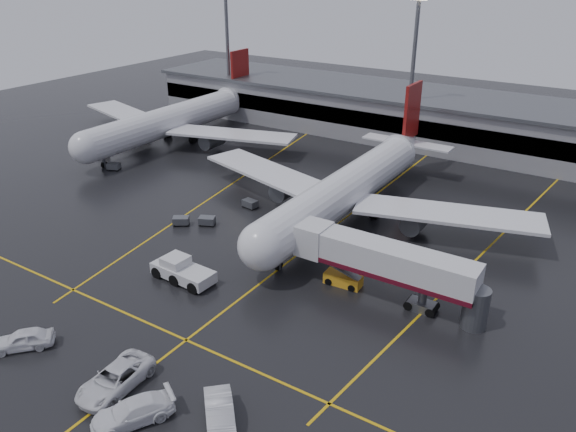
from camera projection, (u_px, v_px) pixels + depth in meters
The scene contains 22 objects.
ground at pixel (311, 244), 67.42m from camera, with size 220.00×220.00×0.00m, color black.
apron_line_centre at pixel (311, 244), 67.42m from camera, with size 0.25×90.00×0.02m, color gold.
apron_line_stop at pixel (186, 340), 50.62m from camera, with size 60.00×0.25×0.02m, color gold.
apron_line_left at pixel (231, 185), 84.87m from camera, with size 0.25×70.00×0.02m, color gold.
apron_line_right at pixel (487, 249), 66.22m from camera, with size 0.25×70.00×0.02m, color gold.
terminal at pixel (446, 120), 102.20m from camera, with size 122.00×19.00×8.60m.
light_mast_left at pixel (228, 46), 115.50m from camera, with size 3.00×1.20×25.45m.
light_mast_mid at pixel (413, 65), 95.87m from camera, with size 3.00×1.20×25.45m.
main_airliner at pixel (350, 186), 73.06m from camera, with size 48.80×45.60×14.10m.
second_airliner at pixel (174, 119), 102.84m from camera, with size 48.80×45.60×14.10m.
jet_bridge at pixel (385, 263), 55.36m from camera, with size 19.90×3.40×6.05m.
pushback_tractor at pixel (182, 271), 59.73m from camera, with size 7.27×3.38×2.55m.
belt_loader at pixel (343, 279), 58.97m from camera, with size 4.01×2.05×2.48m.
service_van_a at pixel (115, 379), 44.62m from camera, with size 3.13×6.78×1.89m, color white.
service_van_b at pixel (133, 412), 41.48m from camera, with size 2.49×6.12×1.78m, color white.
service_van_c at pixel (220, 416), 40.97m from camera, with size 2.03×5.83×1.92m, color silver.
service_van_d at pixel (23, 339), 49.33m from camera, with size 2.07×5.16×1.76m, color white.
baggage_cart_a at pixel (207, 221), 71.99m from camera, with size 2.36×2.01×1.12m.
baggage_cart_b at pixel (181, 220), 72.00m from camera, with size 2.39×2.19×1.12m.
baggage_cart_c at pixel (250, 203), 76.94m from camera, with size 2.17×1.59×1.12m.
baggage_cart_d at pixel (103, 153), 96.58m from camera, with size 2.16×1.56×1.12m.
baggage_cart_e at pixel (114, 166), 90.57m from camera, with size 2.34×1.94×1.12m.
Camera 1 is at (30.00, -51.78, 31.37)m, focal length 35.25 mm.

